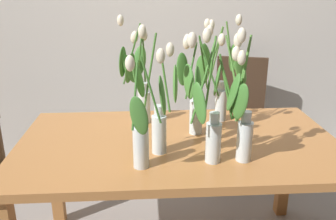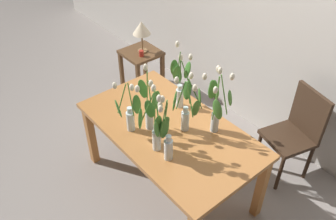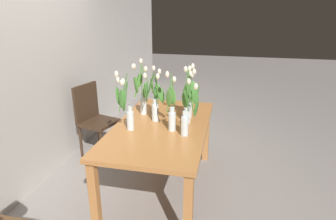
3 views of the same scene
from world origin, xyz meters
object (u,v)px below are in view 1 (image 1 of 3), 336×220
tulip_vase_6 (242,123)px  dining_chair (239,109)px  tulip_vase_5 (197,92)px  tulip_vase_0 (216,114)px  tulip_vase_2 (221,79)px  tulip_vase_1 (158,114)px  dining_table (178,156)px  tulip_vase_4 (144,131)px  tulip_vase_3 (138,82)px

tulip_vase_6 → dining_chair: 1.39m
tulip_vase_5 → tulip_vase_0: bearing=-85.3°
tulip_vase_2 → tulip_vase_5: size_ratio=1.08×
tulip_vase_1 → tulip_vase_2: bearing=47.3°
tulip_vase_1 → tulip_vase_6: (0.35, -0.12, -0.00)m
tulip_vase_1 → dining_chair: tulip_vase_1 is taller
dining_table → tulip_vase_2: size_ratio=2.72×
tulip_vase_4 → dining_chair: tulip_vase_4 is taller
tulip_vase_0 → tulip_vase_5: size_ratio=1.06×
tulip_vase_1 → tulip_vase_4: size_ratio=1.14×
tulip_vase_5 → tulip_vase_6: 0.38m
tulip_vase_2 → tulip_vase_4: bearing=-128.2°
tulip_vase_3 → dining_table: bearing=-54.8°
tulip_vase_2 → dining_chair: bearing=66.8°
tulip_vase_0 → tulip_vase_3: tulip_vase_3 is taller
tulip_vase_1 → tulip_vase_5: 0.31m
tulip_vase_0 → tulip_vase_1: (-0.24, 0.12, -0.04)m
dining_table → tulip_vase_3: bearing=125.2°
dining_table → tulip_vase_3: 0.47m
tulip_vase_3 → tulip_vase_4: (0.03, -0.56, -0.05)m
tulip_vase_4 → tulip_vase_6: size_ratio=0.87×
tulip_vase_5 → tulip_vase_2: bearing=47.1°
tulip_vase_5 → tulip_vase_6: size_ratio=0.93×
tulip_vase_2 → dining_chair: (0.33, 0.77, -0.46)m
dining_table → tulip_vase_2: bearing=46.3°
tulip_vase_6 → dining_chair: (0.34, 1.29, -0.40)m
tulip_vase_1 → tulip_vase_4: 0.17m
tulip_vase_3 → dining_chair: bearing=43.8°
tulip_vase_0 → dining_chair: tulip_vase_0 is taller
tulip_vase_5 → dining_chair: 1.15m
tulip_vase_1 → dining_chair: bearing=59.2°
tulip_vase_4 → tulip_vase_2: bearing=51.8°
dining_table → tulip_vase_4: 0.42m
tulip_vase_4 → dining_chair: size_ratio=0.55×
tulip_vase_1 → tulip_vase_4: (-0.07, -0.15, -0.01)m
tulip_vase_2 → tulip_vase_5: tulip_vase_2 is taller
tulip_vase_1 → tulip_vase_0: bearing=-26.9°
tulip_vase_1 → tulip_vase_6: tulip_vase_6 is taller
dining_table → tulip_vase_1: (-0.11, -0.12, 0.28)m
dining_table → tulip_vase_5: size_ratio=2.93×
tulip_vase_0 → tulip_vase_3: 0.63m
tulip_vase_0 → tulip_vase_4: 0.31m
tulip_vase_1 → tulip_vase_3: 0.42m
tulip_vase_5 → dining_chair: tulip_vase_5 is taller
tulip_vase_1 → dining_chair: (0.70, 1.17, -0.40)m
tulip_vase_6 → tulip_vase_0: bearing=180.0°
tulip_vase_4 → tulip_vase_3: bearing=93.0°
tulip_vase_1 → tulip_vase_3: size_ratio=0.99×
tulip_vase_0 → tulip_vase_2: tulip_vase_2 is taller
dining_table → tulip_vase_6: tulip_vase_6 is taller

